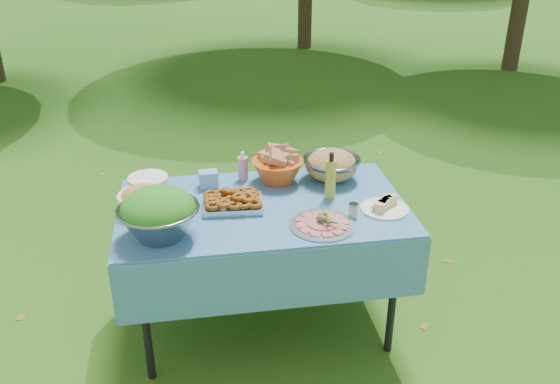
% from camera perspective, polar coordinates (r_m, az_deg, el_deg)
% --- Properties ---
extents(ground, '(80.00, 80.00, 0.00)m').
position_cam_1_polar(ground, '(3.45, -1.48, -12.55)').
color(ground, '#0D3E0B').
rests_on(ground, ground).
extents(picnic_table, '(1.46, 0.86, 0.76)m').
position_cam_1_polar(picnic_table, '(3.23, -1.56, -7.29)').
color(picnic_table, '#79BFE8').
rests_on(picnic_table, ground).
extents(salad_bowl, '(0.39, 0.39, 0.25)m').
position_cam_1_polar(salad_bowl, '(2.75, -11.62, -2.05)').
color(salad_bowl, gray).
rests_on(salad_bowl, picnic_table).
extents(pasta_bowl_white, '(0.26, 0.26, 0.13)m').
position_cam_1_polar(pasta_bowl_white, '(3.03, -13.09, -0.60)').
color(pasta_bowl_white, white).
rests_on(pasta_bowl_white, picnic_table).
extents(plate_stack, '(0.26, 0.26, 0.06)m').
position_cam_1_polar(plate_stack, '(3.28, -12.56, 0.94)').
color(plate_stack, white).
rests_on(plate_stack, picnic_table).
extents(wipes_box, '(0.11, 0.08, 0.09)m').
position_cam_1_polar(wipes_box, '(3.23, -6.90, 1.23)').
color(wipes_box, '#7FB9D7').
rests_on(wipes_box, picnic_table).
extents(sanitizer_bottle, '(0.07, 0.07, 0.16)m').
position_cam_1_polar(sanitizer_bottle, '(3.28, -3.60, 2.52)').
color(sanitizer_bottle, pink).
rests_on(sanitizer_bottle, picnic_table).
extents(bread_bowl, '(0.38, 0.38, 0.19)m').
position_cam_1_polar(bread_bowl, '(3.25, -0.24, 2.59)').
color(bread_bowl, '#E15316').
rests_on(bread_bowl, picnic_table).
extents(pasta_bowl_steel, '(0.40, 0.40, 0.17)m').
position_cam_1_polar(pasta_bowl_steel, '(3.30, 4.97, 2.64)').
color(pasta_bowl_steel, gray).
rests_on(pasta_bowl_steel, picnic_table).
extents(fried_tray, '(0.31, 0.23, 0.07)m').
position_cam_1_polar(fried_tray, '(3.00, -4.58, -0.91)').
color(fried_tray, silver).
rests_on(fried_tray, picnic_table).
extents(charcuterie_platter, '(0.37, 0.37, 0.07)m').
position_cam_1_polar(charcuterie_platter, '(2.83, 4.11, -2.65)').
color(charcuterie_platter, silver).
rests_on(charcuterie_platter, picnic_table).
extents(oil_bottle, '(0.07, 0.07, 0.25)m').
position_cam_1_polar(oil_bottle, '(3.07, 4.91, 1.60)').
color(oil_bottle, '#ABBD2B').
rests_on(oil_bottle, picnic_table).
extents(cheese_plate, '(0.25, 0.25, 0.07)m').
position_cam_1_polar(cheese_plate, '(3.02, 10.06, -1.13)').
color(cheese_plate, white).
rests_on(cheese_plate, picnic_table).
extents(shaker, '(0.06, 0.06, 0.07)m').
position_cam_1_polar(shaker, '(2.93, 7.07, -1.77)').
color(shaker, silver).
rests_on(shaker, picnic_table).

